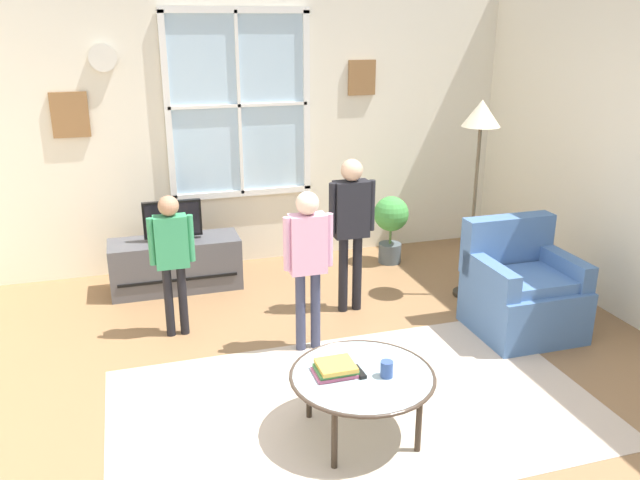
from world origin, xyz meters
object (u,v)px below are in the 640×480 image
tv_stand (176,264)px  coffee_table (362,378)px  person_black_shirt (351,218)px  book_stack (336,369)px  person_pink_shirt (308,253)px  cup (387,369)px  remote_near_books (359,372)px  floor_lamp (480,134)px  television (172,220)px  potted_plant_by_window (391,221)px  person_green_shirt (172,250)px  armchair (521,292)px

tv_stand → coffee_table: size_ratio=1.36×
person_black_shirt → book_stack: bearing=-112.3°
person_pink_shirt → person_black_shirt: bearing=46.5°
cup → remote_near_books: 0.16m
cup → floor_lamp: 2.50m
book_stack → television: bearing=105.6°
cup → person_black_shirt: bearing=77.2°
person_black_shirt → potted_plant_by_window: person_black_shirt is taller
book_stack → floor_lamp: size_ratio=0.15×
person_pink_shirt → television: bearing=119.9°
cup → person_green_shirt: person_green_shirt is taller
person_pink_shirt → floor_lamp: 1.87m
coffee_table → person_black_shirt: (0.52, 1.67, 0.44)m
tv_stand → floor_lamp: bearing=-20.2°
coffee_table → person_pink_shirt: size_ratio=0.70×
television → floor_lamp: 2.77m
television → coffee_table: size_ratio=0.60×
coffee_table → book_stack: size_ratio=3.33×
coffee_table → floor_lamp: floor_lamp is taller
cup → person_black_shirt: (0.39, 1.73, 0.37)m
armchair → coffee_table: (-1.68, -0.93, 0.05)m
book_stack → floor_lamp: bearing=42.0°
person_black_shirt → tv_stand: bearing=146.5°
armchair → remote_near_books: (-1.70, -0.91, 0.09)m
cup → floor_lamp: bearing=48.7°
television → person_pink_shirt: 1.69m
armchair → potted_plant_by_window: bearing=103.0°
remote_near_books → floor_lamp: size_ratio=0.08×
cup → person_pink_shirt: bearing=96.5°
coffee_table → remote_near_books: remote_near_books is taller
television → book_stack: bearing=-74.4°
potted_plant_by_window → floor_lamp: bearing=-70.3°
remote_near_books → person_green_shirt: person_green_shirt is taller
armchair → book_stack: armchair is taller
coffee_table → person_black_shirt: bearing=72.8°
book_stack → potted_plant_by_window: potted_plant_by_window is taller
tv_stand → person_green_shirt: person_green_shirt is taller
cup → potted_plant_by_window: (1.17, 2.69, -0.02)m
floor_lamp → remote_near_books: bearing=-135.2°
armchair → person_pink_shirt: bearing=173.7°
armchair → remote_near_books: armchair is taller
television → floor_lamp: floor_lamp is taller
television → person_black_shirt: (1.37, -0.90, 0.16)m
person_black_shirt → potted_plant_by_window: (0.77, 0.96, -0.38)m
television → cup: television is taller
cup → person_green_shirt: 2.01m
tv_stand → remote_near_books: 2.70m
armchair → coffee_table: size_ratio=1.02×
cup → remote_near_books: (-0.14, 0.08, -0.04)m
remote_near_books → person_black_shirt: (0.53, 1.66, 0.41)m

